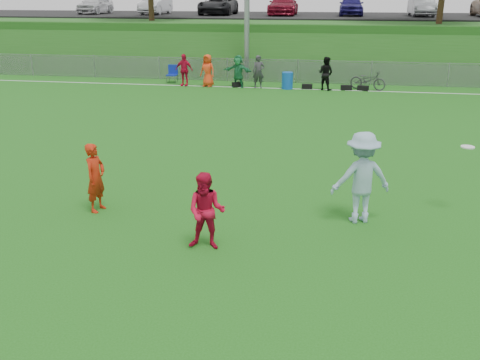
% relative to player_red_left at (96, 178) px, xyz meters
% --- Properties ---
extents(ground, '(120.00, 120.00, 0.00)m').
position_rel_player_red_left_xyz_m(ground, '(3.37, -0.80, -0.81)').
color(ground, '#1B5A12').
rests_on(ground, ground).
extents(sideline_far, '(60.00, 0.10, 0.01)m').
position_rel_player_red_left_xyz_m(sideline_far, '(3.37, 17.20, -0.81)').
color(sideline_far, white).
rests_on(sideline_far, ground).
extents(fence, '(58.00, 0.06, 1.30)m').
position_rel_player_red_left_xyz_m(fence, '(3.37, 19.20, -0.17)').
color(fence, gray).
rests_on(fence, ground).
extents(berm, '(120.00, 18.00, 3.00)m').
position_rel_player_red_left_xyz_m(berm, '(3.37, 30.20, 0.69)').
color(berm, '#1F5618').
rests_on(berm, ground).
extents(parking_lot, '(120.00, 12.00, 0.10)m').
position_rel_player_red_left_xyz_m(parking_lot, '(3.37, 32.20, 2.24)').
color(parking_lot, black).
rests_on(parking_lot, berm).
extents(car_row, '(32.04, 5.18, 1.44)m').
position_rel_player_red_left_xyz_m(car_row, '(2.20, 31.20, 3.01)').
color(car_row, silver).
rests_on(car_row, parking_lot).
extents(spectator_row, '(8.58, 0.94, 1.69)m').
position_rel_player_red_left_xyz_m(spectator_row, '(0.66, 17.20, 0.03)').
color(spectator_row, red).
rests_on(spectator_row, ground).
extents(gear_bags, '(7.19, 0.55, 0.26)m').
position_rel_player_red_left_xyz_m(gear_bags, '(4.30, 17.30, -0.68)').
color(gear_bags, black).
rests_on(gear_bags, ground).
extents(player_red_left, '(0.49, 0.66, 1.63)m').
position_rel_player_red_left_xyz_m(player_red_left, '(0.00, 0.00, 0.00)').
color(player_red_left, '#B4220C').
rests_on(player_red_left, ground).
extents(player_red_center, '(0.77, 0.60, 1.59)m').
position_rel_player_red_left_xyz_m(player_red_center, '(2.97, -1.47, -0.02)').
color(player_red_center, '#BD0D2D').
rests_on(player_red_center, ground).
extents(player_blue, '(1.50, 1.13, 2.05)m').
position_rel_player_red_left_xyz_m(player_blue, '(6.02, 0.41, 0.21)').
color(player_blue, '#8DB0C4').
rests_on(player_blue, ground).
extents(frisbee, '(0.31, 0.31, 0.03)m').
position_rel_player_red_left_xyz_m(frisbee, '(8.37, 1.37, 0.75)').
color(frisbee, silver).
rests_on(frisbee, ground).
extents(recycling_bin, '(0.67, 0.67, 0.87)m').
position_rel_player_red_left_xyz_m(recycling_bin, '(2.97, 17.16, -0.38)').
color(recycling_bin, '#104FB8').
rests_on(recycling_bin, ground).
extents(camp_chair, '(0.54, 0.56, 0.98)m').
position_rel_player_red_left_xyz_m(camp_chair, '(-3.54, 18.02, -0.52)').
color(camp_chair, '#0E2298').
rests_on(camp_chair, ground).
extents(bicycle, '(2.00, 1.32, 0.99)m').
position_rel_player_red_left_xyz_m(bicycle, '(7.12, 17.62, -0.32)').
color(bicycle, '#2D2D2F').
rests_on(bicycle, ground).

